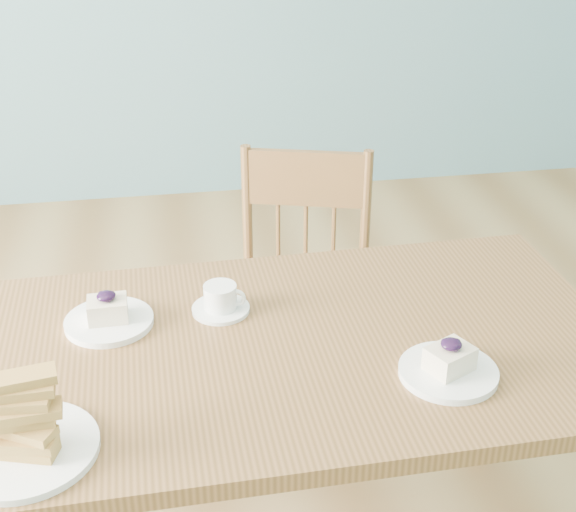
{
  "coord_description": "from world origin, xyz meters",
  "views": [
    {
      "loc": [
        0.16,
        -1.14,
        1.57
      ],
      "look_at": [
        0.38,
        0.21,
        0.84
      ],
      "focal_mm": 50.0,
      "sensor_mm": 36.0,
      "label": 1
    }
  ],
  "objects": [
    {
      "name": "room",
      "position": [
        0.0,
        0.0,
        1.35
      ],
      "size": [
        5.01,
        5.01,
        2.71
      ],
      "color": "#9F7C4A",
      "rests_on": "ground"
    },
    {
      "name": "dining_table",
      "position": [
        0.4,
        0.16,
        0.61
      ],
      "size": [
        1.28,
        0.75,
        0.68
      ],
      "rotation": [
        0.0,
        0.0,
        0.02
      ],
      "color": "brown",
      "rests_on": "ground"
    },
    {
      "name": "dining_chair",
      "position": [
        0.51,
        0.75,
        0.41
      ],
      "size": [
        0.45,
        0.44,
        0.81
      ],
      "rotation": [
        0.0,
        0.0,
        -0.28
      ],
      "color": "brown",
      "rests_on": "ground"
    },
    {
      "name": "cheesecake_plate_near",
      "position": [
        0.65,
        0.0,
        0.7
      ],
      "size": [
        0.18,
        0.18,
        0.08
      ],
      "rotation": [
        0.0,
        0.0,
        0.46
      ],
      "color": "white",
      "rests_on": "dining_table"
    },
    {
      "name": "cheesecake_plate_far",
      "position": [
        0.02,
        0.28,
        0.7
      ],
      "size": [
        0.18,
        0.18,
        0.08
      ],
      "rotation": [
        0.0,
        0.0,
        0.03
      ],
      "color": "white",
      "rests_on": "dining_table"
    },
    {
      "name": "coffee_cup",
      "position": [
        0.25,
        0.29,
        0.7
      ],
      "size": [
        0.12,
        0.12,
        0.06
      ],
      "rotation": [
        0.0,
        0.0,
        -0.31
      ],
      "color": "white",
      "rests_on": "dining_table"
    },
    {
      "name": "biscotti_plate",
      "position": [
        -0.1,
        -0.09,
        0.73
      ],
      "size": [
        0.24,
        0.24,
        0.14
      ],
      "rotation": [
        0.0,
        0.0,
        -0.2
      ],
      "color": "white",
      "rests_on": "dining_table"
    }
  ]
}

